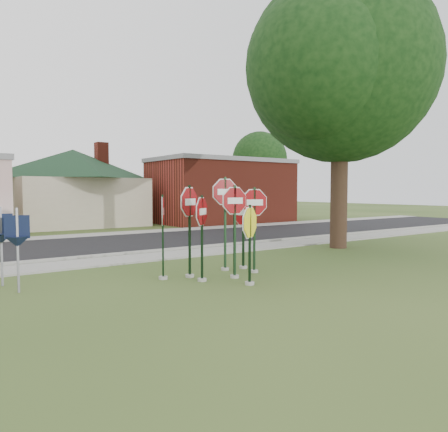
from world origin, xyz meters
TOP-DOWN VIEW (x-y plane):
  - ground at (0.00, 0.00)m, footprint 120.00×120.00m
  - sidewalk_near at (0.00, 5.50)m, footprint 60.00×1.60m
  - road at (0.00, 10.00)m, footprint 60.00×7.00m
  - sidewalk_far at (0.00, 14.30)m, footprint 60.00×1.60m
  - curb at (0.00, 6.50)m, footprint 60.00×0.20m
  - stop_sign_center at (0.18, 0.94)m, footprint 1.05×0.24m
  - stop_sign_yellow at (-0.03, 0.02)m, footprint 1.01×0.54m
  - stop_sign_left at (-0.78, 1.08)m, footprint 0.86×0.67m
  - stop_sign_right at (1.12, 1.24)m, footprint 1.04×0.36m
  - stop_sign_back_right at (0.63, 2.03)m, footprint 1.08×0.26m
  - stop_sign_back_left at (-0.78, 1.73)m, footprint 1.02×0.54m
  - stop_sign_far_right at (1.27, 1.96)m, footprint 0.27×1.13m
  - stop_sign_far_left at (-1.51, 1.91)m, footprint 0.51×0.98m
  - building_house at (2.00, 22.00)m, footprint 11.60×11.60m
  - building_brick at (12.00, 18.50)m, footprint 10.20×6.20m
  - oak_tree at (7.50, 3.50)m, footprint 11.36×10.76m
  - bg_tree_right at (22.00, 26.00)m, footprint 5.60×5.60m

SIDE VIEW (x-z plane):
  - ground at x=0.00m, z-range 0.00..0.00m
  - road at x=0.00m, z-range 0.00..0.04m
  - sidewalk_near at x=0.00m, z-range 0.00..0.06m
  - sidewalk_far at x=0.00m, z-range 0.00..0.06m
  - curb at x=0.00m, z-range 0.00..0.14m
  - stop_sign_yellow at x=-0.03m, z-range 0.21..2.37m
  - stop_sign_far_right at x=1.27m, z-range 0.26..2.57m
  - stop_sign_left at x=-0.78m, z-range 0.27..2.66m
  - stop_sign_far_left at x=-1.51m, z-range 0.27..2.67m
  - stop_sign_right at x=1.12m, z-range 0.32..2.92m
  - stop_sign_center at x=0.18m, z-range 0.32..2.97m
  - stop_sign_back_left at x=-0.78m, z-range 0.34..3.01m
  - stop_sign_back_right at x=0.63m, z-range 0.40..3.31m
  - building_brick at x=12.00m, z-range 0.03..4.78m
  - building_house at x=2.00m, z-range 0.55..6.75m
  - bg_tree_right at x=22.00m, z-range 1.38..9.78m
  - oak_tree at x=7.50m, z-range 1.76..13.06m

